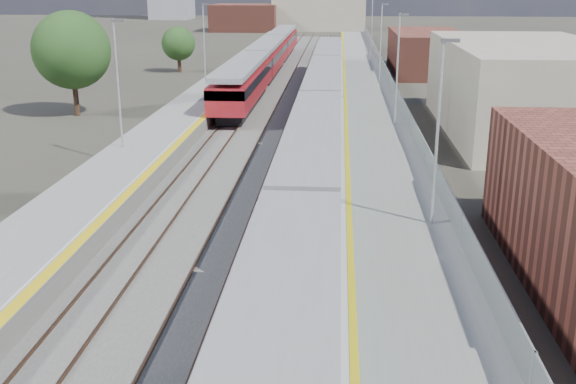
# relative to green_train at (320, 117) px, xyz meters

# --- Properties ---
(ground) EXTENTS (320.00, 320.00, 0.00)m
(ground) POSITION_rel_green_train_xyz_m (-1.50, 12.50, -2.34)
(ground) COLOR #47443A
(ground) RESTS_ON ground
(ballast_bed) EXTENTS (10.50, 155.00, 0.06)m
(ballast_bed) POSITION_rel_green_train_xyz_m (-3.75, 15.00, -2.31)
(ballast_bed) COLOR #565451
(ballast_bed) RESTS_ON ground
(tracks) EXTENTS (8.96, 160.00, 0.17)m
(tracks) POSITION_rel_green_train_xyz_m (-3.15, 16.67, -2.23)
(tracks) COLOR #4C3323
(tracks) RESTS_ON ground
(platform_right) EXTENTS (4.70, 155.00, 8.52)m
(platform_right) POSITION_rel_green_train_xyz_m (3.78, 14.99, -1.80)
(platform_right) COLOR slate
(platform_right) RESTS_ON ground
(platform_left) EXTENTS (4.30, 155.00, 8.52)m
(platform_left) POSITION_rel_green_train_xyz_m (-10.55, 14.99, -1.82)
(platform_left) COLOR slate
(platform_left) RESTS_ON ground
(green_train) EXTENTS (3.01, 83.79, 3.32)m
(green_train) POSITION_rel_green_train_xyz_m (0.00, 0.00, 0.00)
(green_train) COLOR black
(green_train) RESTS_ON ground
(red_train) EXTENTS (2.99, 60.57, 3.77)m
(red_train) POSITION_rel_green_train_xyz_m (-7.00, 35.84, -0.11)
(red_train) COLOR black
(red_train) RESTS_ON ground
(tree_b) EXTENTS (6.18, 6.18, 8.38)m
(tree_b) POSITION_rel_green_train_xyz_m (-20.12, 10.99, 2.94)
(tree_b) COLOR #382619
(tree_b) RESTS_ON ground
(tree_c) EXTENTS (3.98, 3.98, 5.39)m
(tree_c) POSITION_rel_green_train_xyz_m (-17.97, 38.35, 1.05)
(tree_c) COLOR #382619
(tree_c) RESTS_ON ground
(tree_d) EXTENTS (3.95, 3.95, 5.35)m
(tree_d) POSITION_rel_green_train_xyz_m (18.09, 27.25, 1.03)
(tree_d) COLOR #382619
(tree_d) RESTS_ON ground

